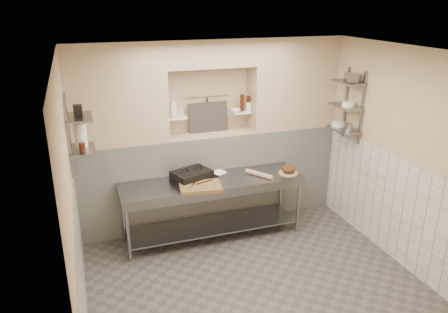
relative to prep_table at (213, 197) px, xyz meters
name	(u,v)px	position (x,y,z in m)	size (l,w,h in m)	color
floor	(253,284)	(0.15, -1.18, -0.69)	(4.00, 3.90, 0.10)	#514C48
ceiling	(259,47)	(0.15, -1.18, 2.21)	(4.00, 3.90, 0.10)	silver
wall_left	(66,203)	(-1.90, -1.18, 0.76)	(0.10, 3.90, 2.80)	tan
wall_right	(403,157)	(2.20, -1.18, 0.76)	(0.10, 3.90, 2.80)	tan
wall_back	(206,130)	(0.15, 0.82, 0.76)	(4.00, 0.10, 2.80)	tan
wall_front	(362,277)	(0.15, -3.18, 0.76)	(4.00, 0.10, 2.80)	tan
backwall_lower	(211,178)	(0.15, 0.57, 0.06)	(4.00, 0.40, 1.40)	white
alcove_sill	(210,134)	(0.15, 0.57, 0.77)	(1.30, 0.40, 0.02)	tan
backwall_pillar_left	(116,94)	(-1.17, 0.57, 1.46)	(1.35, 0.40, 1.40)	tan
backwall_pillar_right	(292,83)	(1.48, 0.57, 1.46)	(1.35, 0.40, 1.40)	tan
backwall_header	(210,53)	(0.15, 0.57, 1.96)	(1.30, 0.40, 0.40)	tan
wainscot_left	(81,262)	(-1.84, -1.18, 0.06)	(0.02, 3.90, 1.40)	white
wainscot_right	(392,207)	(2.14, -1.18, 0.06)	(0.02, 3.90, 1.40)	white
alcove_shelf_left	(177,118)	(-0.35, 0.57, 1.06)	(0.28, 0.16, 0.03)	white
alcove_shelf_right	(242,112)	(0.65, 0.57, 1.06)	(0.28, 0.16, 0.03)	white
utensil_rail	(207,96)	(0.15, 0.74, 1.31)	(0.02, 0.02, 0.70)	gray
hanging_steel	(207,107)	(0.15, 0.72, 1.14)	(0.02, 0.02, 0.30)	black
splash_panel	(208,117)	(0.15, 0.67, 1.00)	(0.60, 0.02, 0.45)	#383330
shelf_rail_left_a	(69,130)	(-1.82, 0.07, 1.16)	(0.03, 0.03, 0.95)	slate
shelf_rail_left_b	(69,139)	(-1.82, -0.33, 1.16)	(0.03, 0.03, 0.95)	slate
wall_shelf_left_lower	(82,149)	(-1.69, -0.13, 0.96)	(0.30, 0.50, 0.03)	slate
wall_shelf_left_upper	(79,117)	(-1.69, -0.13, 1.36)	(0.30, 0.50, 0.03)	slate
shelf_rail_right_a	(346,103)	(2.13, 0.07, 1.21)	(0.03, 0.03, 1.05)	slate
shelf_rail_right_b	(362,109)	(2.13, -0.33, 1.21)	(0.03, 0.03, 1.05)	slate
wall_shelf_right_lower	(343,129)	(1.99, -0.13, 0.86)	(0.30, 0.50, 0.03)	slate
wall_shelf_right_mid	(346,106)	(1.99, -0.13, 1.21)	(0.30, 0.50, 0.03)	slate
wall_shelf_right_upper	(348,82)	(1.99, -0.13, 1.56)	(0.30, 0.50, 0.03)	slate
prep_table	(213,197)	(0.00, 0.00, 0.00)	(2.60, 0.70, 0.90)	gray
panini_press	(192,176)	(-0.27, 0.11, 0.33)	(0.61, 0.53, 0.14)	black
cutting_board	(200,187)	(-0.23, -0.21, 0.28)	(0.56, 0.39, 0.05)	olive
knife_blade	(204,182)	(-0.16, -0.13, 0.31)	(0.28, 0.03, 0.01)	gray
tongs	(192,186)	(-0.35, -0.21, 0.31)	(0.02, 0.02, 0.25)	gray
mixing_bowl	(219,174)	(0.16, 0.16, 0.28)	(0.19, 0.19, 0.05)	white
rolling_pin	(259,174)	(0.69, -0.07, 0.29)	(0.07, 0.07, 0.44)	tan
bread_board	(288,173)	(1.13, -0.11, 0.27)	(0.28, 0.28, 0.02)	tan
bread_loaf	(288,169)	(1.13, -0.11, 0.33)	(0.19, 0.19, 0.12)	#4C2D19
bottle_soap	(174,108)	(-0.40, 0.54, 1.21)	(0.11, 0.11, 0.28)	white
jar_alcove	(180,112)	(-0.30, 0.59, 1.13)	(0.09, 0.09, 0.13)	tan
bowl_alcove	(236,111)	(0.55, 0.56, 1.09)	(0.15, 0.15, 0.05)	white
condiment_a	(248,103)	(0.76, 0.58, 1.18)	(0.06, 0.06, 0.23)	#32150B
condiment_b	(242,103)	(0.67, 0.59, 1.20)	(0.06, 0.06, 0.25)	#32150B
condiment_c	(249,107)	(0.76, 0.57, 1.14)	(0.08, 0.08, 0.13)	white
jug_left	(81,135)	(-1.69, -0.06, 1.12)	(0.15, 0.15, 0.29)	white
jar_left	(82,147)	(-1.69, -0.25, 1.02)	(0.07, 0.07, 0.11)	#32150B
box_left_upper	(78,111)	(-1.69, -0.14, 1.44)	(0.10, 0.10, 0.14)	black
bowl_right	(338,124)	(1.99, 0.01, 0.90)	(0.19, 0.19, 0.06)	white
canister_right	(349,127)	(1.99, -0.26, 0.92)	(0.11, 0.11, 0.11)	gray
bowl_right_mid	(348,104)	(1.99, -0.19, 1.25)	(0.17, 0.17, 0.06)	white
basket_right	(352,78)	(1.99, -0.21, 1.63)	(0.16, 0.20, 0.12)	gray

